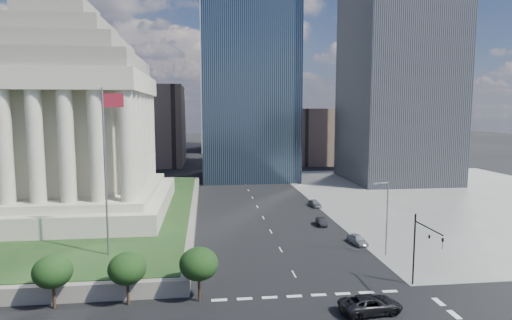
{
  "coord_description": "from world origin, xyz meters",
  "views": [
    {
      "loc": [
        -10.14,
        -27.74,
        19.15
      ],
      "look_at": [
        -4.5,
        20.12,
        13.62
      ],
      "focal_mm": 30.0,
      "sensor_mm": 36.0,
      "label": 1
    }
  ],
  "objects": [
    {
      "name": "ground",
      "position": [
        0.0,
        100.0,
        0.0
      ],
      "size": [
        500.0,
        500.0,
        0.0
      ],
      "primitive_type": "plane",
      "color": "black",
      "rests_on": "ground"
    },
    {
      "name": "war_memorial",
      "position": [
        -34.0,
        48.0,
        21.4
      ],
      "size": [
        34.0,
        34.0,
        39.0
      ],
      "primitive_type": null,
      "color": "#A9A38E",
      "rests_on": "plaza_lawn"
    },
    {
      "name": "traffic_signal_ne",
      "position": [
        12.5,
        13.7,
        5.25
      ],
      "size": [
        0.3,
        5.74,
        8.0
      ],
      "color": "black",
      "rests_on": "ground"
    },
    {
      "name": "pickup_truck",
      "position": [
        5.28,
        9.55,
        0.84
      ],
      "size": [
        6.31,
        3.43,
        1.68
      ],
      "primitive_type": "imported",
      "rotation": [
        0.0,
        0.0,
        1.68
      ],
      "color": "black",
      "rests_on": "ground"
    },
    {
      "name": "building_filler_ne",
      "position": [
        32.0,
        130.0,
        10.0
      ],
      "size": [
        20.0,
        30.0,
        20.0
      ],
      "primitive_type": "cube",
      "color": "#504137",
      "rests_on": "ground"
    },
    {
      "name": "flagpole",
      "position": [
        -21.83,
        24.0,
        13.11
      ],
      "size": [
        2.52,
        0.24,
        20.0
      ],
      "color": "slate",
      "rests_on": "plaza_lawn"
    },
    {
      "name": "parked_sedan_near",
      "position": [
        11.5,
        30.15,
        0.71
      ],
      "size": [
        4.34,
        2.21,
        1.42
      ],
      "primitive_type": "imported",
      "rotation": [
        0.0,
        0.0,
        0.13
      ],
      "color": "#969A9E",
      "rests_on": "ground"
    },
    {
      "name": "building_filler_nw",
      "position": [
        -30.0,
        130.0,
        14.0
      ],
      "size": [
        24.0,
        30.0,
        28.0
      ],
      "primitive_type": "cube",
      "color": "#504137",
      "rests_on": "ground"
    },
    {
      "name": "sidewalk_ne",
      "position": [
        46.0,
        60.0,
        0.01
      ],
      "size": [
        68.0,
        90.0,
        0.03
      ],
      "primitive_type": "cube",
      "color": "slate",
      "rests_on": "ground"
    },
    {
      "name": "midrise_glass",
      "position": [
        2.0,
        95.0,
        30.0
      ],
      "size": [
        26.0,
        26.0,
        60.0
      ],
      "primitive_type": "cube",
      "color": "black",
      "rests_on": "ground"
    },
    {
      "name": "parked_sedan_far",
      "position": [
        11.5,
        54.68,
        0.71
      ],
      "size": [
        4.33,
        2.12,
        1.42
      ],
      "primitive_type": "imported",
      "rotation": [
        0.0,
        0.0,
        0.11
      ],
      "color": "slate",
      "rests_on": "ground"
    },
    {
      "name": "plaza_terrace",
      "position": [
        -45.0,
        50.0,
        0.9
      ],
      "size": [
        66.0,
        70.0,
        1.8
      ],
      "primitive_type": "cube",
      "color": "slate",
      "rests_on": "ground"
    },
    {
      "name": "street_lamp_north",
      "position": [
        13.33,
        25.0,
        5.66
      ],
      "size": [
        2.13,
        0.22,
        10.0
      ],
      "color": "slate",
      "rests_on": "ground"
    },
    {
      "name": "parked_sedan_mid",
      "position": [
        9.0,
        40.65,
        0.62
      ],
      "size": [
        1.54,
        3.86,
        1.25
      ],
      "primitive_type": "imported",
      "rotation": [
        0.0,
        0.0,
        -0.06
      ],
      "color": "black",
      "rests_on": "ground"
    },
    {
      "name": "plaza_lawn",
      "position": [
        -45.0,
        50.0,
        1.85
      ],
      "size": [
        64.0,
        68.0,
        0.1
      ],
      "primitive_type": "cube",
      "color": "#1C3A17",
      "rests_on": "plaza_terrace"
    }
  ]
}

